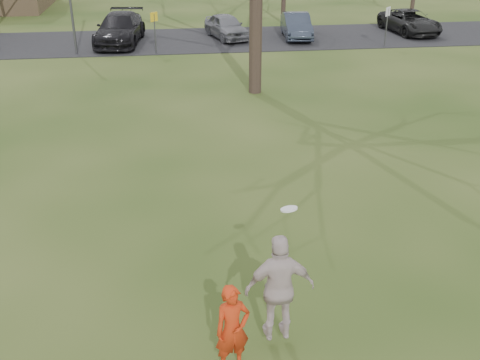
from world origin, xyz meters
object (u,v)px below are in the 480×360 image
(player_defender, at_px, (232,329))
(car_6, at_px, (410,22))
(catching_play, at_px, (280,288))
(car_4, at_px, (226,26))
(car_5, at_px, (296,26))
(car_3, at_px, (120,29))

(player_defender, relative_size, car_6, 0.34)
(player_defender, bearing_deg, car_6, 47.62)
(car_6, xyz_separation_m, catching_play, (-12.48, -24.78, 0.52))
(car_4, height_order, car_5, car_5)
(player_defender, distance_m, catching_play, 1.01)
(car_3, distance_m, car_5, 9.75)
(car_5, height_order, catching_play, catching_play)
(player_defender, relative_size, catching_play, 0.66)
(car_4, bearing_deg, car_5, -20.87)
(car_5, distance_m, car_6, 6.89)
(player_defender, xyz_separation_m, car_5, (6.44, 24.67, -0.09))
(car_5, bearing_deg, car_6, 9.11)
(car_5, xyz_separation_m, car_6, (6.87, 0.52, -0.02))
(car_3, relative_size, car_6, 1.15)
(car_4, relative_size, car_6, 0.83)
(player_defender, distance_m, car_3, 24.70)
(catching_play, bearing_deg, car_3, 99.75)
(car_6, bearing_deg, car_3, 175.39)
(car_4, distance_m, catching_play, 24.69)
(player_defender, relative_size, car_5, 0.39)
(car_5, bearing_deg, catching_play, -98.20)
(car_3, height_order, car_4, car_3)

